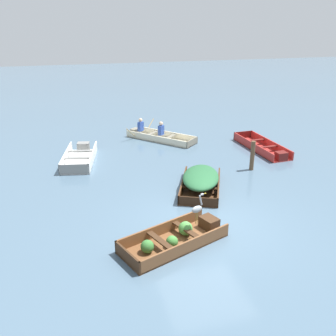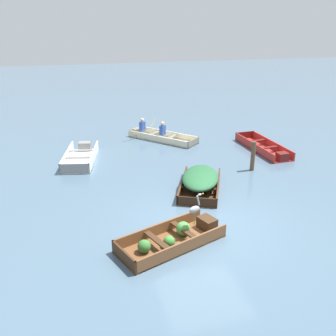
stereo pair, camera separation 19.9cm
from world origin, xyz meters
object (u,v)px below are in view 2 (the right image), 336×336
Objects in this scene: skiff_dark_varnish_far_moored at (200,179)px; mooring_post at (253,156)px; rowboat_cream_with_crew at (159,136)px; heron_on_dinghy at (195,208)px; dinghy_wooden_brown_foreground at (173,238)px; skiff_white_mid_moored at (81,156)px; skiff_red_near_moored at (264,148)px.

mooring_post is (2.46, 1.14, 0.19)m from skiff_dark_varnish_far_moored.
heron_on_dinghy is at bearing -97.02° from rowboat_cream_with_crew.
dinghy_wooden_brown_foreground is 8.82m from rowboat_cream_with_crew.
skiff_dark_varnish_far_moored is at bearing 68.07° from heron_on_dinghy.
rowboat_cream_with_crew reaches higher than skiff_dark_varnish_far_moored.
skiff_white_mid_moored is 3.48× the size of heron_on_dinghy.
skiff_red_near_moored is 1.14× the size of skiff_white_mid_moored.
heron_on_dinghy is (-1.06, -8.59, 0.71)m from rowboat_cream_with_crew.
dinghy_wooden_brown_foreground is 0.90× the size of skiff_red_near_moored.
rowboat_cream_with_crew is at bearing 90.66° from skiff_dark_varnish_far_moored.
skiff_red_near_moored is 7.78m from heron_on_dinghy.
skiff_dark_varnish_far_moored is 2.50× the size of mooring_post.
dinghy_wooden_brown_foreground reaches higher than skiff_red_near_moored.
rowboat_cream_with_crew is (-4.04, 2.77, 0.05)m from skiff_red_near_moored.
heron_on_dinghy reaches higher than mooring_post.
skiff_white_mid_moored is (-7.72, 0.83, 0.02)m from skiff_red_near_moored.
skiff_dark_varnish_far_moored is 0.88× the size of rowboat_cream_with_crew.
rowboat_cream_with_crew is at bearing 118.44° from mooring_post.
skiff_red_near_moored is at bearing 46.13° from dinghy_wooden_brown_foreground.
skiff_dark_varnish_far_moored is 2.71m from mooring_post.
skiff_red_near_moored is at bearing -34.39° from rowboat_cream_with_crew.
dinghy_wooden_brown_foreground is at bearing -100.69° from rowboat_cream_with_crew.
mooring_post is at bearing 47.68° from heron_on_dinghy.
heron_on_dinghy is at bearing -68.49° from skiff_white_mid_moored.
skiff_red_near_moored is 2.47m from mooring_post.
skiff_dark_varnish_far_moored is 5.80m from rowboat_cream_with_crew.
heron_on_dinghy is 0.75× the size of mooring_post.
skiff_dark_varnish_far_moored reaches higher than dinghy_wooden_brown_foreground.
skiff_white_mid_moored is 2.59× the size of mooring_post.
skiff_dark_varnish_far_moored reaches higher than skiff_white_mid_moored.
skiff_red_near_moored is (5.68, 5.91, -0.02)m from dinghy_wooden_brown_foreground.
skiff_red_near_moored is at bearing 48.80° from heron_on_dinghy.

